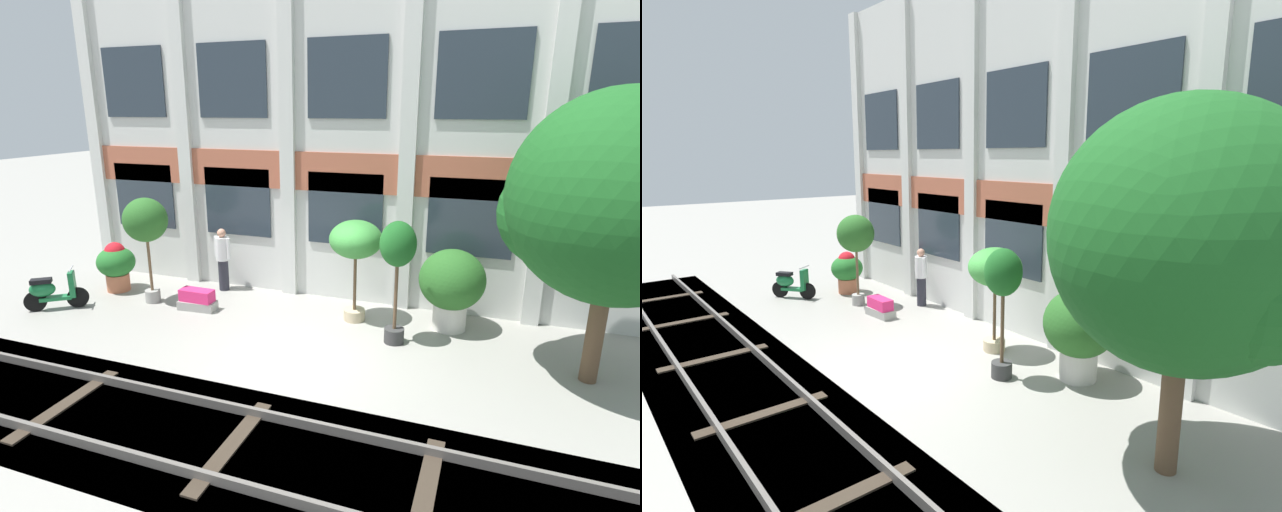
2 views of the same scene
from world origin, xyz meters
TOP-DOWN VIEW (x-y plane):
  - ground_plane at (0.00, 0.00)m, footprint 80.00×80.00m
  - apartment_facade at (0.00, 3.15)m, footprint 14.51×0.64m
  - rail_tracks at (0.00, -2.96)m, footprint 22.15×2.80m
  - broadleaf_tree at (5.10, 0.67)m, footprint 3.53×3.36m
  - potted_plant_low_pan at (-4.31, 1.17)m, footprint 1.02×1.02m
  - potted_plant_terracotta_small at (0.59, 1.79)m, footprint 1.14×1.14m
  - potted_plant_square_trough at (-3.02, 1.12)m, footprint 0.91×0.44m
  - potted_plant_glazed_jar at (-5.66, 1.54)m, footprint 0.95×0.95m
  - potted_plant_fluted_column at (2.61, 2.04)m, footprint 1.37×1.37m
  - potted_plant_tall_urn at (1.65, 0.98)m, footprint 0.71×0.71m
  - scooter_near_curb at (-6.17, -0.01)m, footprint 1.16×0.90m
  - resident_by_doorway at (-3.12, 2.50)m, footprint 0.52×0.34m

SIDE VIEW (x-z plane):
  - rail_tracks at x=0.00m, z-range -0.35..0.08m
  - ground_plane at x=0.00m, z-range 0.00..0.00m
  - potted_plant_square_trough at x=-3.02m, z-range -0.01..0.48m
  - scooter_near_curb at x=-6.17m, z-range -0.05..0.93m
  - potted_plant_glazed_jar at x=-5.66m, z-range 0.08..1.36m
  - resident_by_doorway at x=-3.12m, z-range 0.06..1.68m
  - potted_plant_fluted_column at x=2.61m, z-range 0.15..1.88m
  - potted_plant_terracotta_small at x=0.59m, z-range 0.63..2.89m
  - potted_plant_tall_urn at x=1.65m, z-range 0.61..3.10m
  - potted_plant_low_pan at x=-4.31m, z-range 0.69..3.24m
  - broadleaf_tree at x=5.10m, z-range 0.65..5.52m
  - apartment_facade at x=0.00m, z-range -0.02..8.46m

